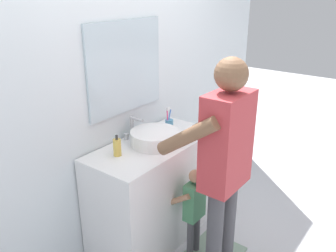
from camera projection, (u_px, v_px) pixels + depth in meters
ground_plane at (182, 248)px, 3.06m from camera, size 14.00×14.00×0.00m
back_wall at (122, 82)px, 2.91m from camera, size 4.40×0.10×2.70m
vanity_cabinet at (154, 191)px, 3.06m from camera, size 1.15×0.54×0.90m
sink_basin at (155, 137)px, 2.86m from camera, size 0.39×0.39×0.11m
faucet at (133, 128)px, 2.99m from camera, size 0.18×0.14×0.18m
toothbrush_cup at (169, 124)px, 3.14m from camera, size 0.07×0.07×0.21m
soap_bottle at (117, 147)px, 2.67m from camera, size 0.06×0.06×0.17m
child_toddler at (194, 206)px, 2.83m from camera, size 0.24×0.24×0.79m
adult_parent at (224, 155)px, 2.45m from camera, size 0.52×0.55×1.68m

